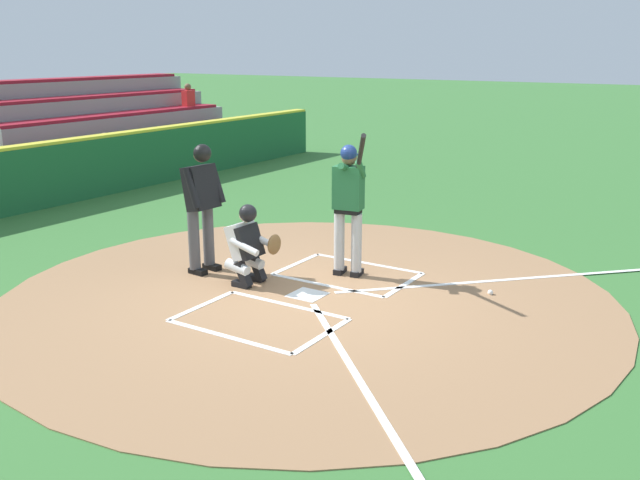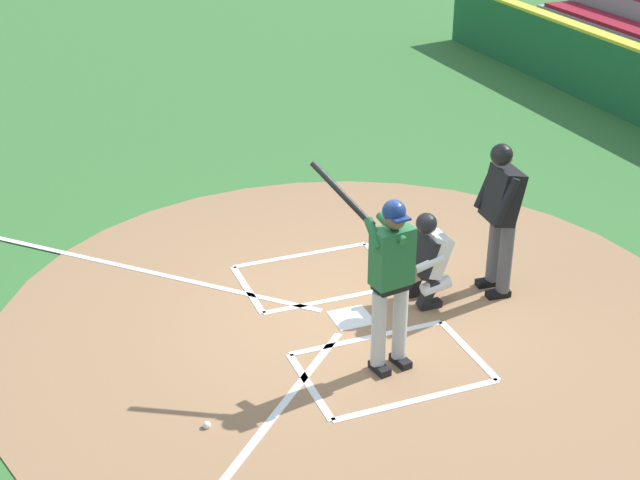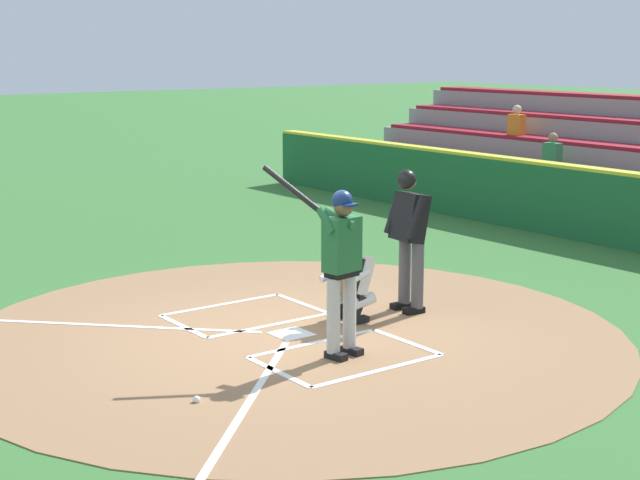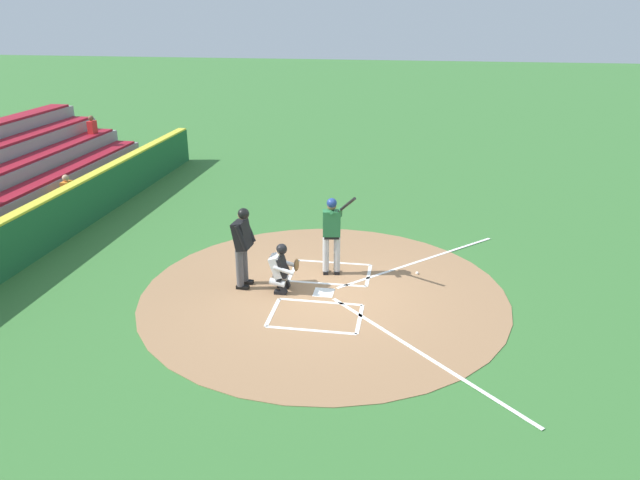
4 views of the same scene
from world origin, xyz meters
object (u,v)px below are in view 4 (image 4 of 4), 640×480
at_px(catcher, 281,267).
at_px(plate_umpire, 243,242).
at_px(batter, 332,231).
at_px(baseball, 417,273).

height_order(catcher, plate_umpire, plate_umpire).
distance_m(batter, baseball, 2.28).
distance_m(catcher, plate_umpire, 1.01).
relative_size(plate_umpire, baseball, 25.20).
distance_m(plate_umpire, baseball, 4.17).
bearing_deg(baseball, plate_umpire, -71.65).
distance_m(catcher, baseball, 3.29).
xyz_separation_m(batter, catcher, (1.04, -0.96, -0.51)).
bearing_deg(catcher, plate_umpire, -95.11).
distance_m(batter, catcher, 1.51).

